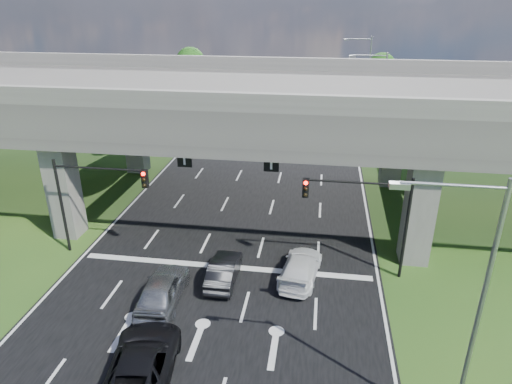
% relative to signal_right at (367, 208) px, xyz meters
% --- Properties ---
extents(ground, '(160.00, 160.00, 0.00)m').
position_rel_signal_right_xyz_m(ground, '(-7.82, -3.94, -4.19)').
color(ground, '#224817').
rests_on(ground, ground).
extents(road, '(18.00, 120.00, 0.03)m').
position_rel_signal_right_xyz_m(road, '(-7.82, 6.06, -4.17)').
color(road, black).
rests_on(road, ground).
extents(overpass, '(80.00, 15.00, 10.00)m').
position_rel_signal_right_xyz_m(overpass, '(-7.82, 8.06, 3.73)').
color(overpass, '#3A3835').
rests_on(overpass, ground).
extents(warehouse, '(20.00, 10.00, 4.00)m').
position_rel_signal_right_xyz_m(warehouse, '(-33.82, 31.06, -2.19)').
color(warehouse, '#9E9E99').
rests_on(warehouse, ground).
extents(signal_right, '(5.76, 0.54, 6.00)m').
position_rel_signal_right_xyz_m(signal_right, '(0.00, 0.00, 0.00)').
color(signal_right, black).
rests_on(signal_right, ground).
extents(signal_left, '(5.76, 0.54, 6.00)m').
position_rel_signal_right_xyz_m(signal_left, '(-15.65, 0.00, 0.00)').
color(signal_left, black).
rests_on(signal_left, ground).
extents(streetlight_near, '(3.38, 0.25, 10.00)m').
position_rel_signal_right_xyz_m(streetlight_near, '(2.27, -9.94, 1.66)').
color(streetlight_near, gray).
rests_on(streetlight_near, ground).
extents(streetlight_far, '(3.38, 0.25, 10.00)m').
position_rel_signal_right_xyz_m(streetlight_far, '(2.27, 20.06, 1.66)').
color(streetlight_far, gray).
rests_on(streetlight_far, ground).
extents(streetlight_beyond, '(3.38, 0.25, 10.00)m').
position_rel_signal_right_xyz_m(streetlight_beyond, '(2.27, 36.06, 1.66)').
color(streetlight_beyond, gray).
rests_on(streetlight_beyond, ground).
extents(tree_left_near, '(4.50, 4.50, 7.80)m').
position_rel_signal_right_xyz_m(tree_left_near, '(-21.78, 22.06, 0.63)').
color(tree_left_near, black).
rests_on(tree_left_near, ground).
extents(tree_left_mid, '(3.91, 3.90, 6.76)m').
position_rel_signal_right_xyz_m(tree_left_mid, '(-24.78, 30.06, -0.01)').
color(tree_left_mid, black).
rests_on(tree_left_mid, ground).
extents(tree_left_far, '(4.80, 4.80, 8.32)m').
position_rel_signal_right_xyz_m(tree_left_far, '(-20.78, 38.06, 0.95)').
color(tree_left_far, black).
rests_on(tree_left_far, ground).
extents(tree_right_near, '(4.20, 4.20, 7.28)m').
position_rel_signal_right_xyz_m(tree_right_near, '(5.22, 24.06, 0.31)').
color(tree_right_near, black).
rests_on(tree_right_near, ground).
extents(tree_right_mid, '(3.91, 3.90, 6.76)m').
position_rel_signal_right_xyz_m(tree_right_mid, '(8.22, 32.06, -0.01)').
color(tree_right_mid, black).
rests_on(tree_right_mid, ground).
extents(tree_right_far, '(4.50, 4.50, 7.80)m').
position_rel_signal_right_xyz_m(tree_right_far, '(4.22, 40.06, 0.63)').
color(tree_right_far, black).
rests_on(tree_right_far, ground).
extents(car_silver, '(2.13, 4.88, 1.64)m').
position_rel_signal_right_xyz_m(car_silver, '(-10.25, -4.19, -3.34)').
color(car_silver, '#9D9FA4').
rests_on(car_silver, road).
extents(car_dark, '(1.52, 4.16, 1.36)m').
position_rel_signal_right_xyz_m(car_dark, '(-7.56, -1.83, -3.48)').
color(car_dark, black).
rests_on(car_dark, road).
extents(car_white, '(2.53, 4.95, 1.37)m').
position_rel_signal_right_xyz_m(car_white, '(-3.38, -0.94, -3.47)').
color(car_white, silver).
rests_on(car_white, road).
extents(car_trailing, '(3.38, 5.98, 1.58)m').
position_rel_signal_right_xyz_m(car_trailing, '(-9.40, -9.27, -3.37)').
color(car_trailing, black).
rests_on(car_trailing, road).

